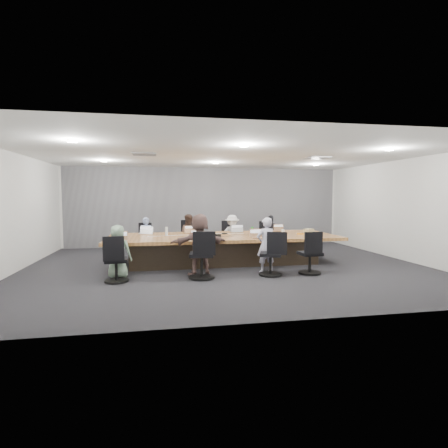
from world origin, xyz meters
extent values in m
cube|color=black|center=(0.00, 0.00, 0.00)|extent=(10.00, 8.00, 0.00)
cube|color=white|center=(0.00, 0.00, 2.80)|extent=(10.00, 8.00, 0.00)
cube|color=silver|center=(0.00, 4.00, 1.40)|extent=(10.00, 0.00, 2.80)
cube|color=silver|center=(0.00, -4.00, 1.40)|extent=(10.00, 0.00, 2.80)
cube|color=silver|center=(-5.00, 0.00, 1.40)|extent=(0.00, 8.00, 2.80)
cube|color=silver|center=(5.00, 0.00, 1.40)|extent=(0.00, 8.00, 2.80)
cube|color=gray|center=(0.00, 3.92, 1.40)|extent=(9.80, 0.04, 2.80)
cube|color=#34281D|center=(0.00, 0.50, 0.33)|extent=(4.80, 1.40, 0.66)
cube|color=#A36B36|center=(0.00, 0.50, 0.70)|extent=(6.00, 2.20, 0.08)
imported|color=#8496C1|center=(-2.06, 1.85, 0.58)|extent=(0.45, 0.33, 1.16)
cube|color=#B2B2B7|center=(-2.06, 1.30, 0.75)|extent=(0.39, 0.31, 0.02)
imported|color=#382821|center=(-0.79, 1.85, 0.62)|extent=(0.70, 0.60, 1.24)
cube|color=#8C6647|center=(-0.79, 1.30, 0.75)|extent=(0.39, 0.30, 0.02)
imported|color=#BCBCBC|center=(0.52, 1.85, 0.60)|extent=(0.80, 0.48, 1.21)
cube|color=#B2B2B7|center=(0.52, 1.30, 0.75)|extent=(0.34, 0.23, 0.02)
imported|color=black|center=(1.75, 1.85, 0.59)|extent=(0.72, 0.36, 1.19)
cube|color=#8C6647|center=(1.75, 1.30, 0.75)|extent=(0.31, 0.24, 0.02)
imported|color=gray|center=(-2.56, -0.85, 0.58)|extent=(0.63, 0.47, 1.17)
cube|color=#8C6647|center=(-2.56, -0.30, 0.75)|extent=(0.30, 0.21, 0.02)
imported|color=brown|center=(-0.78, -0.85, 0.70)|extent=(1.35, 0.62, 1.40)
cube|color=#8C6647|center=(-0.78, -0.30, 0.75)|extent=(0.33, 0.24, 0.02)
imported|color=#B9B5CC|center=(0.77, -0.85, 0.65)|extent=(0.52, 0.38, 1.29)
cube|color=#8C6647|center=(0.77, -0.30, 0.75)|extent=(0.39, 0.30, 0.02)
cylinder|color=green|center=(-2.65, 0.66, 0.86)|extent=(0.08, 0.08, 0.25)
cylinder|color=green|center=(0.76, 0.37, 0.85)|extent=(0.08, 0.08, 0.23)
cylinder|color=silver|center=(-1.50, 0.67, 0.86)|extent=(0.09, 0.09, 0.24)
cylinder|color=white|center=(-0.75, 1.00, 0.79)|extent=(0.10, 0.10, 0.09)
cylinder|color=white|center=(1.75, 0.72, 0.79)|extent=(0.10, 0.10, 0.11)
cylinder|color=brown|center=(-2.65, 0.20, 0.80)|extent=(0.10, 0.10, 0.12)
cube|color=black|center=(-0.37, 0.03, 0.76)|extent=(0.16, 0.11, 0.03)
cube|color=black|center=(0.09, 0.79, 0.75)|extent=(0.15, 0.10, 0.03)
cube|color=black|center=(-0.20, 0.21, 0.77)|extent=(0.18, 0.09, 0.07)
cube|color=tan|center=(2.37, 0.37, 0.81)|extent=(0.32, 0.28, 0.14)
cube|color=orange|center=(2.11, 0.36, 0.76)|extent=(0.20, 0.15, 0.04)
camera|label=1|loc=(-1.65, -8.61, 1.78)|focal=28.00mm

